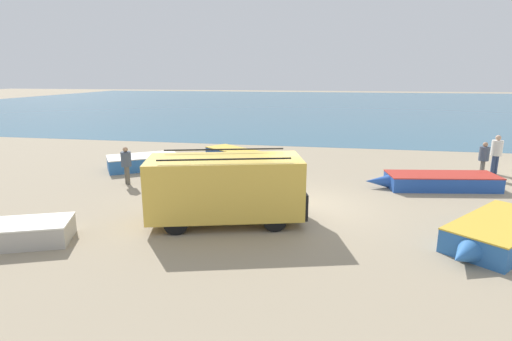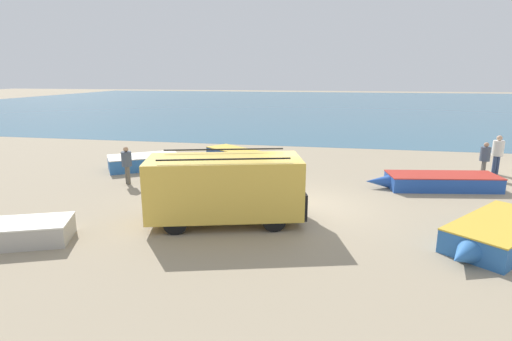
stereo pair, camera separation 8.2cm
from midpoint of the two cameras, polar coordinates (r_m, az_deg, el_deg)
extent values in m
plane|color=gray|center=(13.95, 7.75, -5.38)|extent=(200.00, 200.00, 0.00)
cube|color=#33607A|center=(65.35, 10.47, 9.44)|extent=(120.00, 80.00, 0.01)
cube|color=gold|center=(12.26, -4.32, -2.26)|extent=(4.98, 3.10, 1.77)
cube|color=black|center=(12.62, 6.54, -4.15)|extent=(0.57, 1.76, 0.80)
cube|color=#1E232D|center=(12.34, 6.30, 0.30)|extent=(0.51, 1.67, 0.57)
cylinder|color=black|center=(13.38, 1.90, -4.49)|extent=(0.74, 0.40, 0.71)
cylinder|color=black|center=(11.80, 2.80, -7.03)|extent=(0.74, 0.40, 0.71)
cylinder|color=black|center=(13.38, -10.44, -4.71)|extent=(0.74, 0.40, 0.71)
cylinder|color=black|center=(11.80, -11.28, -7.28)|extent=(0.74, 0.40, 0.71)
cylinder|color=black|center=(12.77, -4.41, 3.02)|extent=(3.67, 1.05, 0.05)
cylinder|color=black|center=(11.28, -4.40, 1.61)|extent=(3.67, 1.05, 0.05)
cube|color=#234CA3|center=(17.76, 25.16, -1.49)|extent=(4.41, 2.09, 0.56)
cone|color=#234CA3|center=(16.91, 17.08, -1.49)|extent=(1.00, 0.66, 0.53)
cube|color=#B22D23|center=(17.71, 25.23, -0.83)|extent=(0.40, 1.36, 0.05)
cube|color=#B22D23|center=(17.69, 25.26, -0.56)|extent=(4.45, 2.11, 0.04)
cube|color=#2D66AD|center=(12.82, 31.59, -7.61)|extent=(3.60, 3.86, 0.62)
cone|color=#2D66AD|center=(10.85, 27.52, -10.80)|extent=(0.97, 1.00, 0.59)
cube|color=gold|center=(12.75, 31.72, -6.57)|extent=(1.27, 1.11, 0.05)
cube|color=gold|center=(12.72, 31.77, -6.20)|extent=(3.64, 3.90, 0.04)
cube|color=#2D66AD|center=(20.26, -15.60, 1.14)|extent=(3.64, 3.21, 0.62)
cone|color=#2D66AD|center=(20.59, -10.11, 1.63)|extent=(0.92, 0.89, 0.59)
cube|color=silver|center=(20.21, -15.64, 1.82)|extent=(1.03, 1.40, 0.05)
cube|color=silver|center=(20.19, -15.65, 2.05)|extent=(3.68, 3.24, 0.04)
cube|color=navy|center=(20.84, -2.30, 1.98)|extent=(4.01, 3.53, 0.62)
cone|color=navy|center=(22.75, -6.20, 2.89)|extent=(1.06, 1.00, 0.59)
cube|color=gold|center=(20.79, -2.30, 2.64)|extent=(0.93, 1.13, 0.05)
cube|color=gold|center=(20.78, -2.31, 2.87)|extent=(4.05, 3.56, 0.04)
cube|color=#ADA89E|center=(12.89, -31.93, -7.72)|extent=(3.51, 2.44, 0.55)
cube|color=silver|center=(12.82, -32.05, -6.83)|extent=(0.64, 1.19, 0.05)
cube|color=silver|center=(12.79, -32.10, -6.47)|extent=(3.55, 2.46, 0.04)
cylinder|color=navy|center=(21.32, 30.98, 0.64)|extent=(0.17, 0.17, 0.88)
cylinder|color=navy|center=(21.46, 31.30, 0.67)|extent=(0.17, 0.17, 0.88)
cylinder|color=silver|center=(21.25, 31.40, 2.73)|extent=(0.48, 0.48, 0.70)
sphere|color=tan|center=(21.18, 31.56, 3.98)|extent=(0.24, 0.24, 0.24)
cylinder|color=#5B564C|center=(20.36, 29.85, 0.10)|extent=(0.15, 0.15, 0.78)
cylinder|color=#5B564C|center=(20.51, 29.75, 0.20)|extent=(0.15, 0.15, 0.78)
cylinder|color=#424C5B|center=(20.30, 30.03, 2.06)|extent=(0.42, 0.42, 0.61)
sphere|color=tan|center=(20.24, 30.17, 3.20)|extent=(0.21, 0.21, 0.21)
cylinder|color=#5B564C|center=(17.51, -17.62, -0.67)|extent=(0.14, 0.14, 0.77)
cylinder|color=#5B564C|center=(17.65, -17.83, -0.57)|extent=(0.14, 0.14, 0.77)
cylinder|color=#424C5B|center=(17.43, -17.89, 1.58)|extent=(0.42, 0.42, 0.61)
sphere|color=tan|center=(17.35, -17.99, 2.91)|extent=(0.21, 0.21, 0.21)
camera|label=1|loc=(0.04, -89.84, 0.04)|focal=28.00mm
camera|label=2|loc=(0.04, 90.16, -0.04)|focal=28.00mm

